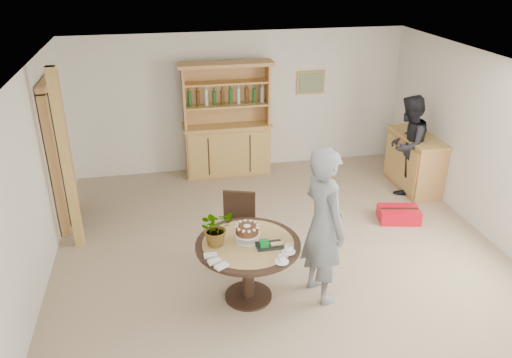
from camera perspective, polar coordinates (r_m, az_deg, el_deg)
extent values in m
plane|color=tan|center=(6.55, 3.73, -10.45)|extent=(7.00, 7.00, 0.00)
cube|color=white|center=(9.12, -1.77, 8.78)|extent=(6.00, 0.04, 2.50)
cube|color=white|center=(5.93, -25.22, -2.95)|extent=(0.04, 7.00, 2.50)
cube|color=white|center=(5.49, 4.46, 11.34)|extent=(6.00, 7.00, 0.04)
cube|color=tan|center=(9.31, 6.29, 10.90)|extent=(0.52, 0.03, 0.42)
cube|color=#59724C|center=(9.29, 6.32, 10.87)|extent=(0.44, 0.02, 0.34)
cube|color=black|center=(7.78, -21.60, 2.54)|extent=(0.10, 0.90, 2.10)
cube|color=tan|center=(7.32, -22.00, 1.09)|extent=(0.12, 0.10, 2.10)
cube|color=tan|center=(8.24, -20.97, 3.85)|extent=(0.12, 0.10, 2.10)
cube|color=tan|center=(7.47, -22.75, 10.23)|extent=(0.12, 1.10, 0.10)
cube|color=tan|center=(6.93, -20.85, 1.78)|extent=(0.12, 0.12, 2.50)
cube|color=tan|center=(9.09, -3.29, 3.37)|extent=(1.50, 0.50, 0.90)
cube|color=tan|center=(8.93, -3.37, 6.18)|extent=(1.56, 0.54, 0.04)
cube|color=tan|center=(8.86, -3.55, 9.75)|extent=(1.50, 0.04, 1.06)
cube|color=tan|center=(8.65, -8.26, 9.16)|extent=(0.04, 0.34, 1.06)
cube|color=tan|center=(8.85, 1.34, 9.76)|extent=(0.04, 0.34, 1.06)
cube|color=tan|center=(8.77, -3.38, 8.43)|extent=(1.44, 0.32, 0.03)
cube|color=tan|center=(8.66, -3.45, 10.96)|extent=(1.44, 0.32, 0.03)
cube|color=tan|center=(8.59, -3.50, 12.97)|extent=(1.62, 0.40, 0.06)
cylinder|color=#194C1E|center=(8.67, -7.12, 9.15)|extent=(0.07, 0.07, 0.28)
cylinder|color=#4C2D14|center=(8.68, -6.05, 9.23)|extent=(0.07, 0.07, 0.28)
cylinder|color=#B2BFB2|center=(8.69, -4.99, 9.30)|extent=(0.07, 0.07, 0.28)
cylinder|color=#194C1E|center=(8.71, -3.93, 9.37)|extent=(0.07, 0.07, 0.28)
cylinder|color=#4C2D14|center=(8.73, -2.88, 9.43)|extent=(0.07, 0.07, 0.28)
cylinder|color=#B2BFB2|center=(8.76, -1.83, 9.50)|extent=(0.07, 0.07, 0.28)
cylinder|color=#194C1E|center=(8.79, -0.79, 9.56)|extent=(0.07, 0.07, 0.28)
cylinder|color=#4C2D14|center=(8.82, 0.25, 9.61)|extent=(0.07, 0.07, 0.28)
cube|color=tan|center=(8.93, 17.64, 1.78)|extent=(0.50, 1.20, 0.90)
cube|color=tan|center=(8.77, 18.04, 4.60)|extent=(0.54, 1.26, 0.04)
cylinder|color=black|center=(5.69, -0.92, -7.51)|extent=(1.20, 1.20, 0.04)
cylinder|color=black|center=(5.90, -0.89, -10.55)|extent=(0.14, 0.14, 0.70)
cylinder|color=black|center=(6.11, -0.87, -13.18)|extent=(0.56, 0.56, 0.03)
cylinder|color=tan|center=(5.68, -0.92, -7.30)|extent=(1.04, 1.04, 0.01)
cube|color=black|center=(6.47, -2.14, -6.11)|extent=(0.53, 0.53, 0.04)
cube|color=black|center=(6.51, -1.92, -3.37)|extent=(0.41, 0.16, 0.46)
cube|color=black|center=(6.41, -1.94, -1.63)|extent=(0.41, 0.17, 0.05)
cube|color=black|center=(6.47, -3.94, -8.56)|extent=(0.03, 0.04, 0.44)
cube|color=black|center=(6.42, -0.74, -8.79)|extent=(0.03, 0.04, 0.44)
cube|color=black|center=(6.77, -3.39, -6.90)|extent=(0.03, 0.03, 0.44)
cube|color=black|center=(6.72, -0.34, -7.10)|extent=(0.04, 0.04, 0.44)
cylinder|color=white|center=(5.72, -1.01, -6.95)|extent=(0.28, 0.28, 0.01)
cylinder|color=white|center=(5.70, -1.01, -6.61)|extent=(0.05, 0.05, 0.08)
cylinder|color=white|center=(5.67, -1.02, -6.22)|extent=(0.30, 0.30, 0.01)
cylinder|color=#4F2916|center=(5.65, -1.02, -5.79)|extent=(0.26, 0.26, 0.09)
cylinder|color=white|center=(5.62, -1.03, -5.39)|extent=(0.08, 0.08, 0.01)
sphere|color=white|center=(5.64, 0.18, -5.27)|extent=(0.04, 0.04, 0.04)
sphere|color=white|center=(5.69, -0.10, -4.99)|extent=(0.04, 0.04, 0.04)
sphere|color=white|center=(5.72, -0.62, -4.82)|extent=(0.04, 0.04, 0.04)
sphere|color=white|center=(5.73, -1.25, -4.80)|extent=(0.04, 0.04, 0.04)
sphere|color=white|center=(5.70, -1.81, -4.94)|extent=(0.04, 0.04, 0.04)
sphere|color=white|center=(5.66, -2.18, -5.20)|extent=(0.04, 0.04, 0.04)
sphere|color=white|center=(5.61, -2.24, -5.52)|extent=(0.04, 0.04, 0.04)
sphere|color=white|center=(5.56, -1.97, -5.81)|extent=(0.04, 0.04, 0.04)
sphere|color=white|center=(5.53, -1.44, -5.99)|extent=(0.04, 0.04, 0.04)
sphere|color=white|center=(5.52, -0.80, -6.01)|extent=(0.04, 0.04, 0.04)
sphere|color=white|center=(5.54, -0.22, -5.87)|extent=(0.04, 0.04, 0.04)
sphere|color=white|center=(5.59, 0.14, -5.59)|extent=(0.04, 0.04, 0.04)
imported|color=#3F7233|center=(5.57, -4.59, -5.52)|extent=(0.47, 0.44, 0.42)
cube|color=black|center=(5.61, 1.54, -7.61)|extent=(0.30, 0.20, 0.01)
cube|color=#0D7D27|center=(5.58, 0.94, -7.38)|extent=(0.10, 0.10, 0.06)
cube|color=#0D7D27|center=(5.56, 0.94, -7.07)|extent=(0.11, 0.02, 0.01)
cylinder|color=white|center=(5.52, 3.75, -8.28)|extent=(0.15, 0.15, 0.01)
imported|color=white|center=(5.50, 3.76, -7.91)|extent=(0.10, 0.10, 0.08)
cylinder|color=white|center=(5.36, 2.97, -9.41)|extent=(0.15, 0.15, 0.01)
imported|color=white|center=(5.34, 2.98, -9.04)|extent=(0.08, 0.08, 0.07)
cube|color=white|center=(5.45, -5.23, -8.69)|extent=(0.14, 0.08, 0.03)
cube|color=white|center=(5.35, -4.76, -9.36)|extent=(0.16, 0.11, 0.03)
cube|color=white|center=(5.28, -3.96, -9.90)|extent=(0.16, 0.14, 0.03)
imported|color=slate|center=(5.69, 7.73, -5.25)|extent=(0.60, 0.78, 1.89)
imported|color=black|center=(8.59, 16.89, 3.73)|extent=(1.02, 1.01, 1.67)
cube|color=red|center=(7.90, 15.98, -3.92)|extent=(0.67, 0.52, 0.20)
cube|color=black|center=(7.85, 16.07, -3.24)|extent=(0.56, 0.16, 0.01)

